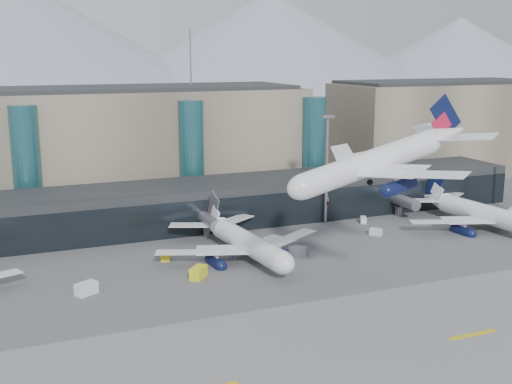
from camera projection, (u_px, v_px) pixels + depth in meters
ground at (301, 317)px, 98.13m from camera, size 900.00×900.00×0.00m
runway_strip at (352, 360)px, 84.56m from camera, size 400.00×40.00×0.04m
runway_markings at (352, 359)px, 84.55m from camera, size 128.00×1.00×0.02m
concourse at (192, 205)px, 149.27m from camera, size 170.00×27.00×10.00m
terminal_main at (63, 148)px, 166.98m from camera, size 130.00×30.00×31.00m
terminal_east at (440, 128)px, 211.44m from camera, size 70.00×30.00×31.00m
teal_towers at (113, 160)px, 156.53m from camera, size 116.40×19.40×46.00m
mountain_ridge at (77, 44)px, 437.99m from camera, size 910.00×400.00×110.00m
lightmast_mid at (327, 163)px, 149.59m from camera, size 3.00×1.20×25.60m
hero_jet at (387, 152)px, 95.50m from camera, size 32.47×33.21×10.70m
jet_parked_mid at (240, 233)px, 127.44m from camera, size 37.30×36.90×12.06m
jet_parked_right at (475, 206)px, 149.17m from camera, size 39.08×38.67×12.64m
veh_a at (86, 289)px, 107.30m from camera, size 4.14×3.54×2.03m
veh_b at (165, 256)px, 125.17m from camera, size 2.30×3.13×1.63m
veh_c at (298, 251)px, 127.66m from camera, size 3.92×3.77×1.98m
veh_d at (363, 220)px, 152.69m from camera, size 2.32×2.85×1.44m
veh_e at (476, 217)px, 154.36m from camera, size 3.57×2.80×1.78m
veh_g at (376, 232)px, 142.26m from camera, size 2.75×2.98×1.51m
veh_h at (198, 272)px, 115.07m from camera, size 4.00×4.12×2.08m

